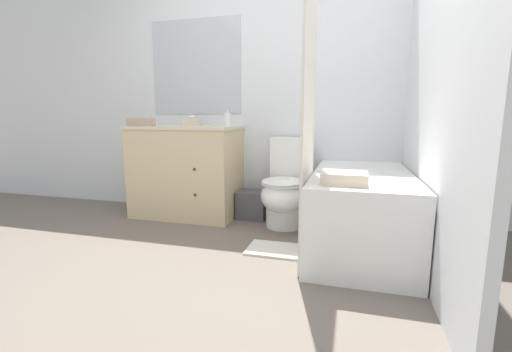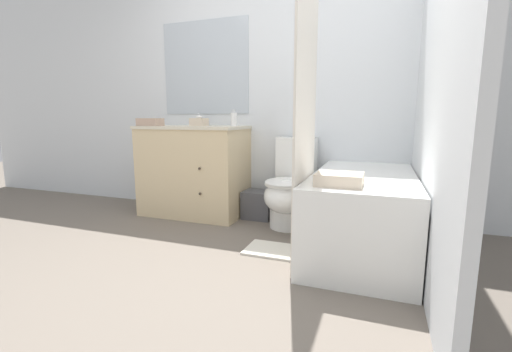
# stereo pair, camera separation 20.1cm
# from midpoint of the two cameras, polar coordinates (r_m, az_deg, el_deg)

# --- Properties ---
(ground_plane) EXTENTS (14.00, 14.00, 0.00)m
(ground_plane) POSITION_cam_midpoint_polar(r_m,az_deg,el_deg) (2.15, -7.55, -17.04)
(ground_plane) COLOR #6B6056
(wall_back) EXTENTS (8.00, 0.06, 2.50)m
(wall_back) POSITION_cam_midpoint_polar(r_m,az_deg,el_deg) (3.44, 4.83, 14.41)
(wall_back) COLOR silver
(wall_back) RESTS_ON ground_plane
(wall_right) EXTENTS (0.05, 2.58, 2.50)m
(wall_right) POSITION_cam_midpoint_polar(r_m,az_deg,el_deg) (2.53, 29.65, 14.94)
(wall_right) COLOR silver
(wall_right) RESTS_ON ground_plane
(vanity_cabinet) EXTENTS (1.03, 0.60, 0.89)m
(vanity_cabinet) POSITION_cam_midpoint_polar(r_m,az_deg,el_deg) (3.46, -8.63, 1.04)
(vanity_cabinet) COLOR beige
(vanity_cabinet) RESTS_ON ground_plane
(sink_faucet) EXTENTS (0.14, 0.12, 0.12)m
(sink_faucet) POSITION_cam_midpoint_polar(r_m,az_deg,el_deg) (3.60, -7.31, 8.91)
(sink_faucet) COLOR silver
(sink_faucet) RESTS_ON vanity_cabinet
(toilet) EXTENTS (0.39, 0.67, 0.79)m
(toilet) POSITION_cam_midpoint_polar(r_m,az_deg,el_deg) (3.06, 7.50, -2.39)
(toilet) COLOR white
(toilet) RESTS_ON ground_plane
(bathtub) EXTENTS (0.70, 1.41, 0.57)m
(bathtub) POSITION_cam_midpoint_polar(r_m,az_deg,el_deg) (2.66, 19.39, -5.67)
(bathtub) COLOR white
(bathtub) RESTS_ON ground_plane
(shower_curtain) EXTENTS (0.01, 0.59, 1.98)m
(shower_curtain) POSITION_cam_midpoint_polar(r_m,az_deg,el_deg) (2.25, 10.85, 10.23)
(shower_curtain) COLOR silver
(shower_curtain) RESTS_ON ground_plane
(wastebasket) EXTENTS (0.28, 0.24, 0.27)m
(wastebasket) POSITION_cam_midpoint_polar(r_m,az_deg,el_deg) (3.33, 2.10, -4.81)
(wastebasket) COLOR #4C4C51
(wastebasket) RESTS_ON ground_plane
(tissue_box) EXTENTS (0.15, 0.13, 0.10)m
(tissue_box) POSITION_cam_midpoint_polar(r_m,az_deg,el_deg) (3.36, -7.78, 8.95)
(tissue_box) COLOR beige
(tissue_box) RESTS_ON vanity_cabinet
(soap_dispenser) EXTENTS (0.06, 0.06, 0.15)m
(soap_dispenser) POSITION_cam_midpoint_polar(r_m,az_deg,el_deg) (3.29, -1.94, 9.50)
(soap_dispenser) COLOR white
(soap_dispenser) RESTS_ON vanity_cabinet
(hand_towel_folded) EXTENTS (0.23, 0.14, 0.07)m
(hand_towel_folded) POSITION_cam_midpoint_polar(r_m,az_deg,el_deg) (3.46, -15.63, 8.65)
(hand_towel_folded) COLOR tan
(hand_towel_folded) RESTS_ON vanity_cabinet
(bath_towel_folded) EXTENTS (0.27, 0.24, 0.07)m
(bath_towel_folded) POSITION_cam_midpoint_polar(r_m,az_deg,el_deg) (2.12, 16.38, -0.52)
(bath_towel_folded) COLOR beige
(bath_towel_folded) RESTS_ON bathtub
(bath_mat) EXTENTS (0.47, 0.30, 0.02)m
(bath_mat) POSITION_cam_midpoint_polar(r_m,az_deg,el_deg) (2.56, 6.00, -12.31)
(bath_mat) COLOR silver
(bath_mat) RESTS_ON ground_plane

